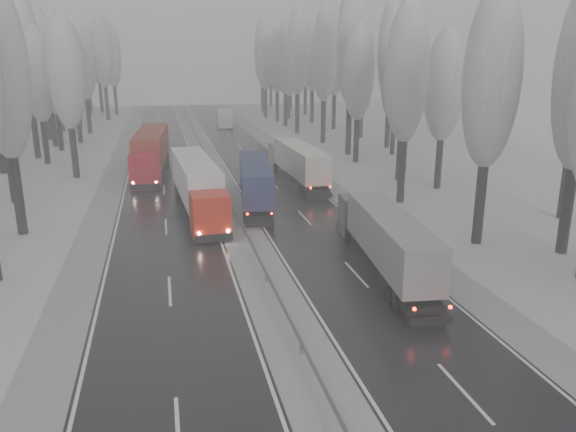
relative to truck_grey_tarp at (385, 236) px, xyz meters
name	(u,v)px	position (x,y,z in m)	size (l,w,h in m)	color
ground	(329,412)	(-7.03, -12.36, -2.11)	(260.00, 260.00, 0.00)	silver
carriageway_right	(287,199)	(-1.78, 17.64, -2.10)	(7.50, 200.00, 0.03)	black
carriageway_left	(165,206)	(-12.28, 17.64, -2.10)	(7.50, 200.00, 0.03)	black
median_slush	(227,202)	(-7.03, 17.64, -2.09)	(3.00, 200.00, 0.04)	#A5A7AD
shoulder_right	(341,196)	(3.17, 17.64, -2.09)	(2.40, 200.00, 0.04)	#A5A7AD
shoulder_left	(103,209)	(-17.23, 17.64, -2.09)	(2.40, 200.00, 0.04)	#A5A7AD
median_guardrail	(227,196)	(-7.03, 17.62, -1.52)	(0.12, 200.00, 0.76)	slate
tree_16	(492,80)	(8.01, 3.30, 8.55)	(3.60, 3.60, 16.53)	black
tree_18	(407,74)	(7.48, 14.67, 8.59)	(3.60, 3.60, 16.58)	black
tree_19	(444,86)	(12.99, 18.67, 7.30)	(3.60, 3.60, 14.57)	black
tree_20	(404,77)	(10.87, 22.80, 8.03)	(3.60, 3.60, 15.71)	black
tree_21	(409,57)	(13.09, 26.80, 9.89)	(3.60, 3.60, 18.62)	black
tree_22	(358,73)	(9.99, 33.24, 8.13)	(3.60, 3.60, 15.86)	black
tree_23	(396,84)	(16.28, 37.24, 6.65)	(3.60, 3.60, 13.55)	black
tree_24	(351,46)	(10.87, 38.66, 11.07)	(3.60, 3.60, 20.49)	black
tree_25	(391,52)	(17.78, 42.66, 10.41)	(3.60, 3.60, 19.44)	black
tree_26	(324,56)	(10.53, 48.91, 9.99)	(3.60, 3.60, 18.78)	black
tree_27	(363,61)	(17.68, 52.91, 9.25)	(3.60, 3.60, 17.62)	black
tree_28	(298,52)	(9.31, 59.59, 10.52)	(3.60, 3.60, 19.62)	black
tree_29	(335,58)	(16.68, 63.59, 9.56)	(3.60, 3.60, 18.11)	black
tree_30	(285,59)	(9.53, 69.34, 9.40)	(3.60, 3.60, 17.86)	black
tree_31	(312,56)	(15.45, 73.34, 9.86)	(3.60, 3.60, 18.58)	black
tree_32	(277,61)	(9.60, 76.85, 9.07)	(3.60, 3.60, 17.33)	black
tree_33	(289,71)	(12.74, 80.85, 7.15)	(3.60, 3.60, 14.33)	black
tree_34	(265,59)	(8.70, 83.95, 9.26)	(3.60, 3.60, 17.63)	black
tree_35	(305,57)	(17.91, 87.95, 9.65)	(3.60, 3.60, 18.25)	black
tree_36	(263,51)	(10.01, 93.80, 10.91)	(3.60, 3.60, 20.23)	black
tree_37	(290,63)	(16.99, 97.80, 8.45)	(3.60, 3.60, 16.37)	black
tree_38	(262,58)	(11.70, 104.36, 9.47)	(3.60, 3.60, 17.97)	black
tree_39	(271,63)	(14.52, 108.36, 8.34)	(3.60, 3.60, 16.19)	black
tree_58	(1,71)	(-22.16, 12.20, 8.99)	(3.60, 3.60, 17.21)	black
tree_60	(0,88)	(-24.78, 21.84, 7.48)	(3.60, 3.60, 14.84)	black
tree_62	(66,74)	(-20.97, 31.36, 8.24)	(3.60, 3.60, 16.04)	black
tree_64	(37,75)	(-25.29, 40.35, 7.84)	(3.60, 3.60, 15.42)	black
tree_65	(25,52)	(-27.08, 44.35, 10.43)	(3.60, 3.60, 19.48)	black
tree_66	(53,74)	(-25.19, 49.98, 7.72)	(3.60, 3.60, 15.23)	black
tree_67	(46,64)	(-26.58, 53.98, 8.91)	(3.60, 3.60, 17.09)	black
tree_68	(73,66)	(-23.61, 56.75, 8.63)	(3.60, 3.60, 16.65)	black
tree_69	(40,53)	(-28.45, 60.75, 10.35)	(3.60, 3.60, 19.35)	black
tree_70	(84,63)	(-23.36, 66.83, 8.91)	(3.60, 3.60, 17.09)	black
tree_71	(54,52)	(-28.12, 70.83, 10.51)	(3.60, 3.60, 19.61)	black
tree_72	(75,70)	(-25.96, 76.17, 7.65)	(3.60, 3.60, 15.11)	black
tree_73	(60,61)	(-28.85, 80.17, 8.99)	(3.60, 3.60, 17.22)	black
tree_74	(103,52)	(-22.10, 86.96, 10.56)	(3.60, 3.60, 19.68)	black
tree_75	(55,56)	(-31.23, 90.96, 9.87)	(3.60, 3.60, 18.60)	black
tree_76	(112,56)	(-21.08, 96.36, 9.84)	(3.60, 3.60, 18.55)	black
tree_77	(87,69)	(-26.69, 100.36, 7.15)	(3.60, 3.60, 14.32)	black
tree_78	(97,53)	(-24.59, 102.95, 10.48)	(3.60, 3.60, 19.55)	black
tree_79	(86,61)	(-27.36, 106.95, 8.90)	(3.60, 3.60, 17.07)	black
truck_grey_tarp	(385,236)	(0.00, 0.00, 0.00)	(3.65, 14.24, 3.62)	#4D4D52
truck_blue_box	(255,178)	(-4.74, 16.96, 0.07)	(4.05, 14.69, 3.74)	#1F214F
truck_cream_box	(297,160)	(0.62, 23.98, 0.12)	(2.74, 14.99, 3.83)	gray
box_truck_distant	(225,118)	(-1.08, 70.80, -0.58)	(3.10, 8.24, 3.01)	#B2B3B9
truck_red_white	(197,183)	(-9.69, 14.84, 0.32)	(3.50, 16.36, 4.17)	red
truck_red_red	(151,150)	(-13.36, 31.17, 0.50)	(4.03, 17.59, 4.48)	#9C0817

